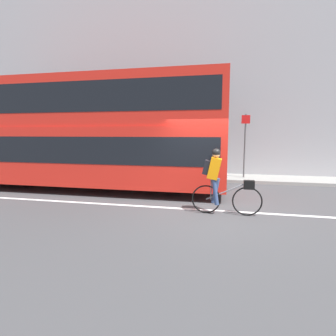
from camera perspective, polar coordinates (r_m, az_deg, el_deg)
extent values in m
plane|color=#424244|center=(7.30, 8.10, -9.12)|extent=(80.00, 80.00, 0.00)
cube|color=silver|center=(7.33, 8.12, -9.02)|extent=(50.00, 0.14, 0.01)
cube|color=gray|center=(12.24, 9.72, -2.03)|extent=(60.00, 1.81, 0.13)
cube|color=#9E9EA3|center=(13.41, 10.40, 19.47)|extent=(60.00, 0.30, 9.75)
cylinder|color=black|center=(9.27, 0.71, -2.25)|extent=(1.01, 0.30, 1.01)
cylinder|color=black|center=(12.10, -29.49, -0.92)|extent=(1.01, 0.30, 1.01)
cube|color=red|center=(10.23, -16.61, 2.85)|extent=(10.01, 2.59, 1.99)
cube|color=black|center=(10.21, -16.66, 4.19)|extent=(9.61, 2.61, 0.88)
cube|color=red|center=(10.25, -17.02, 13.22)|extent=(10.01, 2.49, 1.71)
cube|color=black|center=(10.26, -17.04, 13.69)|extent=(9.61, 2.51, 0.96)
torus|color=black|center=(6.98, 16.85, -6.96)|extent=(0.75, 0.04, 0.75)
torus|color=black|center=(6.97, 8.27, -6.74)|extent=(0.75, 0.04, 0.75)
cylinder|color=slate|center=(6.90, 12.62, -4.93)|extent=(1.05, 0.03, 0.51)
cylinder|color=slate|center=(6.90, 9.36, -4.54)|extent=(0.03, 0.03, 0.55)
cube|color=black|center=(6.89, 17.24, -3.52)|extent=(0.26, 0.16, 0.22)
cube|color=orange|center=(6.80, 10.06, -0.05)|extent=(0.37, 0.32, 0.58)
cube|color=black|center=(6.81, 8.38, 0.16)|extent=(0.21, 0.26, 0.38)
cylinder|color=#384C7A|center=(6.99, 10.30, -4.87)|extent=(0.22, 0.11, 0.68)
cylinder|color=#384C7A|center=(6.82, 10.25, -5.19)|extent=(0.20, 0.11, 0.68)
sphere|color=tan|center=(6.76, 10.47, 2.93)|extent=(0.19, 0.19, 0.19)
sphere|color=black|center=(6.76, 10.47, 3.29)|extent=(0.21, 0.21, 0.21)
cylinder|color=#59595B|center=(12.02, 16.36, 4.59)|extent=(0.07, 0.07, 2.78)
cube|color=red|center=(11.98, 16.59, 10.12)|extent=(0.36, 0.02, 0.36)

